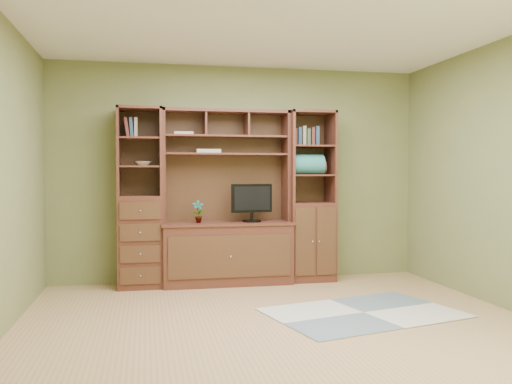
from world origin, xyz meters
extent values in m
cube|color=tan|center=(0.00, 0.00, 0.00)|extent=(4.60, 4.10, 0.04)
cube|color=white|center=(0.00, 0.00, 2.60)|extent=(4.60, 4.10, 0.04)
cube|color=olive|center=(0.00, 2.00, 1.30)|extent=(4.50, 0.04, 2.60)
cube|color=olive|center=(0.00, -2.00, 1.30)|extent=(4.50, 0.04, 2.60)
cube|color=olive|center=(2.25, 0.00, 1.30)|extent=(0.04, 4.00, 2.60)
cube|color=#4F261B|center=(-0.19, 1.73, 1.02)|extent=(1.54, 0.53, 2.05)
cube|color=#4F261B|center=(-1.19, 1.77, 1.02)|extent=(0.50, 0.45, 2.05)
cube|color=#4F261B|center=(0.84, 1.77, 1.02)|extent=(0.55, 0.45, 2.05)
cube|color=#9BA1A0|center=(0.85, 0.14, 0.01)|extent=(1.92, 1.51, 0.01)
cube|color=black|center=(0.10, 1.70, 1.04)|extent=(0.53, 0.31, 0.62)
imported|color=#A84739|center=(-0.53, 1.70, 0.86)|extent=(0.14, 0.09, 0.26)
cube|color=#C0AFA3|center=(-0.40, 1.82, 1.56)|extent=(0.28, 0.21, 0.04)
imported|color=beige|center=(-1.15, 1.77, 1.41)|extent=(0.19, 0.19, 0.05)
cube|color=teal|center=(0.77, 1.73, 1.41)|extent=(0.41, 0.24, 0.24)
cube|color=brown|center=(0.89, 1.85, 1.38)|extent=(0.32, 0.18, 0.18)
camera|label=1|loc=(-1.13, -4.54, 1.31)|focal=38.00mm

